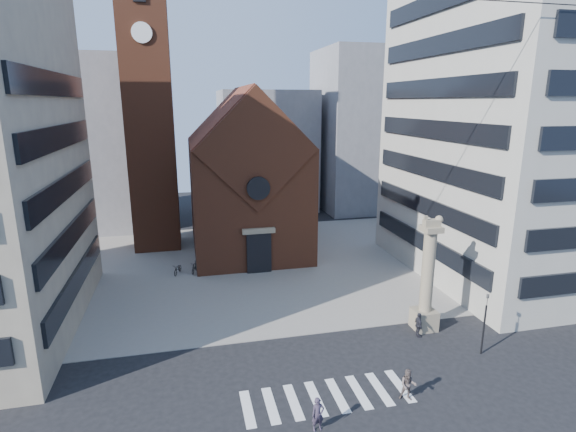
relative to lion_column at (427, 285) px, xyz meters
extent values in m
plane|color=black|center=(-10.01, -3.00, -3.46)|extent=(120.00, 120.00, 0.00)
cube|color=gray|center=(-10.01, 16.00, -3.43)|extent=(46.00, 30.00, 0.05)
cube|color=brown|center=(-10.01, 22.00, 2.54)|extent=(12.00, 16.00, 12.00)
cube|color=brown|center=(-10.01, 22.40, 8.54)|extent=(12.00, 15.40, 12.00)
cube|color=brown|center=(-10.01, 14.05, 8.54)|extent=(11.76, 0.50, 11.76)
cylinder|color=black|center=(-10.01, 13.60, 5.04)|extent=(2.20, 0.30, 2.20)
cube|color=black|center=(-10.01, 13.85, -1.46)|extent=(2.40, 0.30, 4.00)
cube|color=gray|center=(-10.01, 13.80, 0.84)|extent=(3.20, 0.40, 0.50)
cube|color=brown|center=(-20.01, 25.00, 11.54)|extent=(5.00, 5.00, 30.00)
cylinder|color=white|center=(-20.01, 22.40, 19.54)|extent=(2.00, 0.20, 2.00)
cube|color=#A9A699|center=(13.99, 9.00, 12.54)|extent=(18.00, 22.00, 32.00)
cube|color=gray|center=(-30.01, 37.00, 7.54)|extent=(16.00, 14.00, 22.00)
cube|color=gray|center=(-4.01, 42.00, 5.54)|extent=(14.00, 12.00, 18.00)
cube|color=gray|center=(11.99, 39.00, 8.54)|extent=(16.00, 14.00, 24.00)
cube|color=gray|center=(-0.01, 0.00, -2.71)|extent=(1.60, 1.60, 1.50)
cylinder|color=gray|center=(-0.01, 0.00, 1.04)|extent=(0.90, 0.90, 6.00)
cube|color=gray|center=(-0.01, 0.00, 4.24)|extent=(1.30, 1.30, 0.40)
cube|color=gray|center=(-0.01, 0.00, 4.64)|extent=(1.20, 0.50, 0.55)
sphere|color=gray|center=(0.54, 0.00, 4.89)|extent=(0.56, 0.56, 0.56)
cube|color=gray|center=(-0.51, 0.00, 5.04)|extent=(0.25, 0.15, 0.35)
cylinder|color=black|center=(1.99, -4.00, -1.71)|extent=(0.12, 0.12, 3.50)
imported|color=black|center=(1.99, -4.00, 0.44)|extent=(0.13, 0.16, 0.80)
imported|color=#342B3C|center=(-10.73, -8.41, -2.54)|extent=(0.70, 0.49, 1.82)
imported|color=#5C4E4A|center=(-5.10, -7.24, -2.52)|extent=(1.12, 1.01, 1.87)
imported|color=#26262D|center=(-1.01, -1.00, -2.54)|extent=(0.56, 1.12, 1.84)
imported|color=black|center=(-17.81, 15.26, -2.91)|extent=(1.25, 2.01, 1.00)
imported|color=black|center=(-16.19, 15.26, -2.85)|extent=(1.10, 1.91, 1.11)
imported|color=black|center=(-14.58, 15.26, -2.91)|extent=(1.25, 2.01, 1.00)
imported|color=black|center=(-12.96, 15.26, -2.85)|extent=(1.10, 1.91, 1.11)
imported|color=black|center=(-11.35, 15.26, -2.91)|extent=(1.25, 2.01, 1.00)
imported|color=black|center=(-9.73, 15.26, -2.85)|extent=(1.10, 1.91, 1.11)
imported|color=black|center=(-8.12, 15.26, -2.91)|extent=(1.25, 2.01, 1.00)
camera|label=1|loc=(-16.66, -27.17, 12.88)|focal=28.00mm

